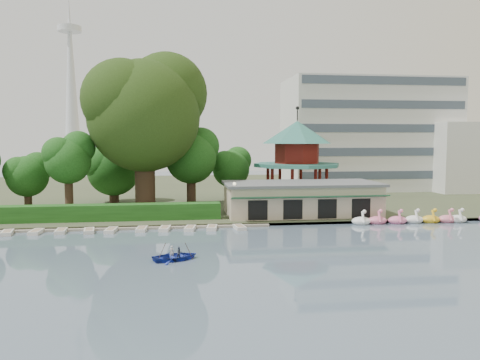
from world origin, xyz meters
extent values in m
plane|color=slate|center=(0.00, 0.00, 0.00)|extent=(220.00, 220.00, 0.00)
cube|color=#424930|center=(0.00, 52.00, 0.20)|extent=(220.00, 70.00, 0.40)
cube|color=gray|center=(0.00, 17.30, 0.15)|extent=(220.00, 0.60, 0.30)
cube|color=gray|center=(-12.00, 17.20, 0.12)|extent=(34.00, 1.60, 0.24)
cube|color=#C3AE94|center=(10.00, 22.00, 2.20)|extent=(18.00, 8.00, 3.60)
cube|color=#595B5E|center=(10.00, 22.00, 4.15)|extent=(18.60, 8.60, 0.30)
cube|color=#194C2D|center=(10.00, 17.70, 3.00)|extent=(18.00, 1.59, 0.45)
cylinder|color=#C3AE94|center=(12.00, 32.00, 1.00)|extent=(10.40, 10.40, 1.20)
cylinder|color=#2E7163|center=(12.00, 32.00, 5.85)|extent=(12.40, 12.40, 0.50)
cylinder|color=maroon|center=(12.00, 32.00, 7.50)|extent=(6.40, 6.40, 2.80)
cone|color=#2E7163|center=(12.00, 32.00, 10.50)|extent=(10.00, 10.00, 3.20)
cylinder|color=black|center=(12.00, 32.00, 13.00)|extent=(0.16, 0.16, 1.80)
cube|color=silver|center=(30.00, 50.00, 10.40)|extent=(30.00, 14.00, 20.00)
cube|color=silver|center=(46.00, 44.00, 6.40)|extent=(14.00, 10.00, 12.00)
cone|color=silver|center=(-42.00, 140.00, 30.00)|extent=(6.00, 6.00, 60.00)
cylinder|color=silver|center=(-42.00, 140.00, 48.00)|extent=(8.00, 8.00, 2.00)
cube|color=#205619|center=(-15.00, 20.50, 1.30)|extent=(30.00, 2.00, 1.80)
cylinder|color=black|center=(1.50, 19.00, 2.40)|extent=(0.12, 0.12, 4.00)
sphere|color=beige|center=(1.50, 19.00, 4.50)|extent=(0.36, 0.36, 0.36)
cylinder|color=#3A281C|center=(-9.00, 28.00, 5.25)|extent=(2.56, 2.56, 9.71)
sphere|color=#263E12|center=(-9.00, 28.00, 12.44)|extent=(14.23, 14.23, 14.23)
sphere|color=#263E12|center=(-6.15, 30.13, 15.55)|extent=(10.67, 10.67, 10.67)
sphere|color=#263E12|center=(-11.49, 26.58, 14.38)|extent=(9.96, 9.96, 9.96)
cylinder|color=#3A281C|center=(-18.00, 26.00, 2.99)|extent=(0.98, 0.98, 5.17)
sphere|color=#205619|center=(-18.00, 26.00, 6.81)|extent=(5.47, 5.47, 5.47)
sphere|color=#205619|center=(-16.91, 26.82, 8.47)|extent=(4.10, 4.10, 4.10)
sphere|color=#205619|center=(-18.96, 25.45, 7.84)|extent=(3.83, 3.83, 3.83)
cylinder|color=#3A281C|center=(-24.00, 30.00, 2.15)|extent=(0.95, 0.95, 3.51)
sphere|color=#205619|center=(-24.00, 30.00, 4.75)|extent=(5.28, 5.28, 5.28)
sphere|color=#205619|center=(-22.94, 30.79, 5.87)|extent=(3.96, 3.96, 3.96)
sphere|color=#205619|center=(-24.92, 29.47, 5.45)|extent=(3.70, 3.70, 3.70)
cylinder|color=#3A281C|center=(-3.00, 32.00, 3.01)|extent=(1.26, 1.26, 5.23)
sphere|color=#205619|center=(-3.00, 32.00, 6.88)|extent=(7.00, 7.00, 7.00)
sphere|color=#205619|center=(-1.60, 33.05, 8.55)|extent=(5.25, 5.25, 5.25)
sphere|color=#205619|center=(-4.23, 31.30, 7.92)|extent=(4.90, 4.90, 4.90)
cylinder|color=#3A281C|center=(3.00, 36.00, 2.31)|extent=(1.00, 1.00, 3.82)
sphere|color=#205619|center=(3.00, 36.00, 5.14)|extent=(5.53, 5.53, 5.53)
sphere|color=#205619|center=(4.11, 36.83, 6.36)|extent=(4.15, 4.15, 4.15)
sphere|color=#205619|center=(2.03, 35.45, 5.90)|extent=(3.87, 3.87, 3.87)
cylinder|color=#3A281C|center=(-14.00, 36.00, 2.32)|extent=(1.35, 1.35, 3.84)
sphere|color=#205619|center=(-14.00, 36.00, 5.16)|extent=(7.52, 7.52, 7.52)
sphere|color=#205619|center=(-12.50, 37.13, 6.39)|extent=(5.64, 5.64, 5.64)
sphere|color=#205619|center=(-15.32, 35.25, 5.93)|extent=(5.26, 5.26, 5.26)
ellipsoid|color=white|center=(15.48, 16.60, 0.35)|extent=(2.16, 1.44, 0.99)
cylinder|color=white|center=(15.48, 16.05, 0.90)|extent=(0.26, 0.79, 1.29)
sphere|color=white|center=(15.48, 15.75, 1.55)|extent=(0.44, 0.44, 0.44)
ellipsoid|color=pink|center=(17.45, 16.77, 0.35)|extent=(2.16, 1.44, 0.99)
cylinder|color=pink|center=(17.45, 16.22, 0.90)|extent=(0.26, 0.79, 1.29)
sphere|color=pink|center=(17.45, 15.92, 1.55)|extent=(0.44, 0.44, 0.44)
ellipsoid|color=pink|center=(19.75, 16.59, 0.35)|extent=(2.16, 1.44, 0.99)
cylinder|color=pink|center=(19.75, 16.04, 0.90)|extent=(0.26, 0.79, 1.29)
sphere|color=pink|center=(19.75, 15.74, 1.55)|extent=(0.44, 0.44, 0.44)
ellipsoid|color=white|center=(21.83, 16.74, 0.35)|extent=(2.16, 1.44, 0.99)
cylinder|color=white|center=(21.83, 16.19, 0.90)|extent=(0.26, 0.79, 1.29)
sphere|color=white|center=(21.83, 15.89, 1.55)|extent=(0.44, 0.44, 0.44)
ellipsoid|color=gold|center=(23.80, 16.65, 0.35)|extent=(2.16, 1.44, 0.99)
cylinder|color=gold|center=(23.80, 16.10, 0.90)|extent=(0.26, 0.79, 1.29)
sphere|color=gold|center=(23.80, 15.80, 1.55)|extent=(0.44, 0.44, 0.44)
ellipsoid|color=#DD7489|center=(25.78, 16.56, 0.35)|extent=(2.16, 1.44, 0.99)
cylinder|color=#DD7489|center=(25.78, 16.01, 0.90)|extent=(0.26, 0.79, 1.29)
sphere|color=#DD7489|center=(25.78, 15.71, 1.55)|extent=(0.44, 0.44, 0.44)
ellipsoid|color=white|center=(26.94, 16.44, 0.35)|extent=(2.16, 1.44, 0.99)
cylinder|color=white|center=(26.94, 15.89, 0.90)|extent=(0.26, 0.79, 1.29)
sphere|color=white|center=(26.94, 15.59, 1.55)|extent=(0.44, 0.44, 0.44)
cube|color=silver|center=(-21.71, 15.74, 0.18)|extent=(1.38, 2.44, 0.36)
cube|color=silver|center=(-18.97, 15.81, 0.18)|extent=(1.10, 2.34, 0.36)
cube|color=silver|center=(-16.59, 15.92, 0.18)|extent=(1.16, 2.36, 0.36)
cube|color=silver|center=(-13.80, 15.72, 0.18)|extent=(1.33, 2.42, 0.36)
cube|color=silver|center=(-11.62, 15.70, 0.18)|extent=(1.19, 2.38, 0.36)
cube|color=silver|center=(-8.56, 15.94, 0.18)|extent=(1.18, 2.37, 0.36)
cube|color=silver|center=(-6.18, 15.93, 0.18)|extent=(1.28, 2.41, 0.36)
cube|color=silver|center=(-3.57, 15.73, 0.18)|extent=(1.37, 2.43, 0.36)
cube|color=silver|center=(-1.27, 15.79, 0.18)|extent=(1.32, 2.42, 0.36)
cube|color=silver|center=(1.64, 15.62, 0.18)|extent=(1.27, 2.40, 0.36)
imported|color=#1F3097|center=(-5.00, 3.57, 0.52)|extent=(5.96, 5.08, 1.04)
imported|color=silver|center=(-5.30, 3.77, 0.60)|extent=(0.42, 0.35, 0.99)
imported|color=#313849|center=(-4.70, 3.37, 0.58)|extent=(0.56, 0.50, 0.96)
cylinder|color=#3A281C|center=(-6.20, 3.57, 0.35)|extent=(0.94, 0.29, 2.01)
cylinder|color=#3A281C|center=(-3.80, 3.57, 0.35)|extent=(0.94, 0.29, 2.01)
camera|label=1|loc=(-4.64, -32.82, 9.38)|focal=35.00mm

